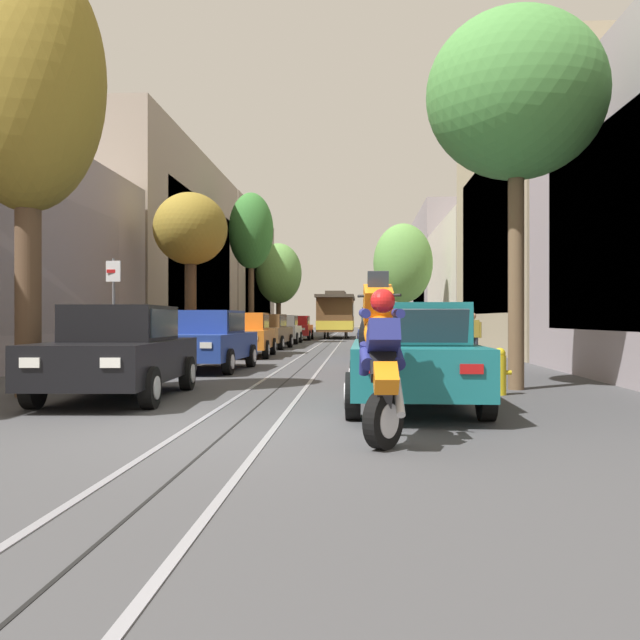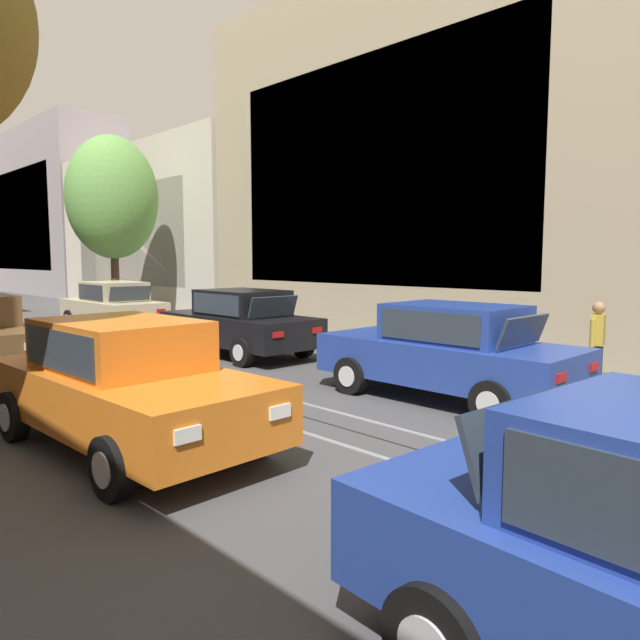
% 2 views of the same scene
% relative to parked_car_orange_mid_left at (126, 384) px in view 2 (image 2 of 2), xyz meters
% --- Properties ---
extents(ground_plane, '(160.00, 160.00, 0.00)m').
position_rel_parked_car_orange_mid_left_xyz_m(ground_plane, '(2.51, 7.97, -0.80)').
color(ground_plane, '#424244').
extents(trolley_track_rails, '(1.14, 67.89, 0.01)m').
position_rel_parked_car_orange_mid_left_xyz_m(trolley_track_rails, '(2.51, 11.96, -0.79)').
color(trolley_track_rails, gray).
rests_on(trolley_track_rails, ground).
extents(building_facade_right, '(5.93, 59.59, 10.66)m').
position_rel_parked_car_orange_mid_left_xyz_m(building_facade_right, '(11.99, 11.39, 3.80)').
color(building_facade_right, gray).
rests_on(building_facade_right, ground).
extents(parked_car_orange_mid_left, '(2.12, 4.41, 1.58)m').
position_rel_parked_car_orange_mid_left_xyz_m(parked_car_orange_mid_left, '(0.00, 0.00, 0.00)').
color(parked_car_orange_mid_left, orange).
rests_on(parked_car_orange_mid_left, ground).
extents(parked_car_blue_mid_right, '(2.05, 4.38, 1.58)m').
position_rel_parked_car_orange_mid_left_xyz_m(parked_car_blue_mid_right, '(4.99, -1.29, 0.00)').
color(parked_car_blue_mid_right, '#233D93').
rests_on(parked_car_blue_mid_right, ground).
extents(parked_car_black_fourth_right, '(2.01, 4.36, 1.58)m').
position_rel_parked_car_orange_mid_left_xyz_m(parked_car_black_fourth_right, '(5.11, 4.71, 0.00)').
color(parked_car_black_fourth_right, black).
rests_on(parked_car_black_fourth_right, ground).
extents(parked_car_beige_fifth_right, '(2.03, 4.37, 1.58)m').
position_rel_parked_car_orange_mid_left_xyz_m(parked_car_beige_fifth_right, '(4.99, 11.42, 0.00)').
color(parked_car_beige_fifth_right, '#C1B28E').
rests_on(parked_car_beige_fifth_right, ground).
extents(street_tree_kerb_right_second, '(3.42, 3.05, 6.89)m').
position_rel_parked_car_orange_mid_left_xyz_m(street_tree_kerb_right_second, '(6.65, 14.82, 3.78)').
color(street_tree_kerb_right_second, '#4C3826').
rests_on(street_tree_kerb_right_second, ground).
extents(pedestrian_on_right_pavement, '(0.55, 0.30, 1.56)m').
position_rel_parked_car_orange_mid_left_xyz_m(pedestrian_on_right_pavement, '(7.67, -2.64, 0.08)').
color(pedestrian_on_right_pavement, '#282D38').
rests_on(pedestrian_on_right_pavement, ground).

